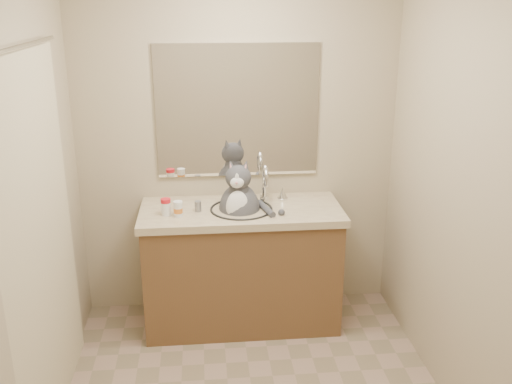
{
  "coord_description": "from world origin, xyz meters",
  "views": [
    {
      "loc": [
        -0.24,
        -2.58,
        2.18
      ],
      "look_at": [
        0.07,
        0.65,
        1.07
      ],
      "focal_mm": 40.0,
      "sensor_mm": 36.0,
      "label": 1
    }
  ],
  "objects_px": {
    "cat": "(239,207)",
    "grey_canister": "(198,206)",
    "pill_bottle_redcap": "(166,207)",
    "pill_bottle_orange": "(178,209)"
  },
  "relations": [
    {
      "from": "cat",
      "to": "grey_canister",
      "type": "height_order",
      "value": "cat"
    },
    {
      "from": "pill_bottle_redcap",
      "to": "cat",
      "type": "bearing_deg",
      "value": 7.39
    },
    {
      "from": "pill_bottle_redcap",
      "to": "grey_canister",
      "type": "xyz_separation_m",
      "value": [
        0.2,
        0.05,
        -0.02
      ]
    },
    {
      "from": "pill_bottle_redcap",
      "to": "grey_canister",
      "type": "bearing_deg",
      "value": 13.21
    },
    {
      "from": "cat",
      "to": "grey_canister",
      "type": "xyz_separation_m",
      "value": [
        -0.27,
        -0.01,
        0.02
      ]
    },
    {
      "from": "pill_bottle_orange",
      "to": "cat",
      "type": "bearing_deg",
      "value": 13.08
    },
    {
      "from": "pill_bottle_redcap",
      "to": "pill_bottle_orange",
      "type": "xyz_separation_m",
      "value": [
        0.08,
        -0.03,
        -0.01
      ]
    },
    {
      "from": "grey_canister",
      "to": "pill_bottle_orange",
      "type": "bearing_deg",
      "value": -148.01
    },
    {
      "from": "cat",
      "to": "pill_bottle_orange",
      "type": "distance_m",
      "value": 0.41
    },
    {
      "from": "cat",
      "to": "grey_canister",
      "type": "distance_m",
      "value": 0.27
    }
  ]
}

